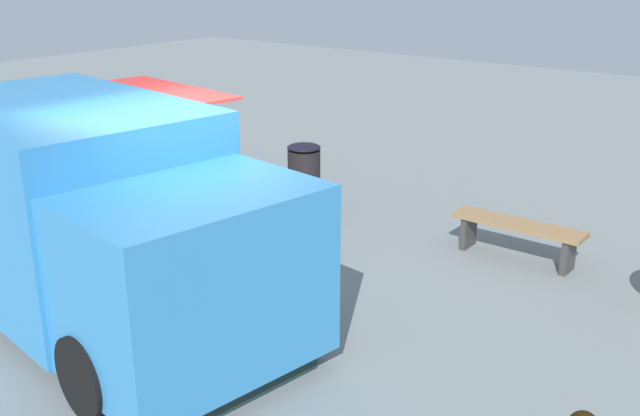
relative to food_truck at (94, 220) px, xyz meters
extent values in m
plane|color=slate|center=(-0.66, 0.78, -1.09)|extent=(40.00, 40.00, 0.00)
cube|color=#3182C2|center=(-0.09, -0.62, 0.15)|extent=(2.74, 3.77, 2.06)
cube|color=#3182C2|center=(0.28, 1.84, -0.07)|extent=(2.36, 1.79, 1.63)
cube|color=black|center=(0.38, 2.55, 0.22)|extent=(1.79, 0.29, 0.62)
cube|color=black|center=(-1.21, -0.45, 0.27)|extent=(0.30, 1.89, 0.72)
cube|color=red|center=(-1.50, -0.41, 1.14)|extent=(0.90, 2.15, 0.03)
cube|color=#182A2A|center=(0.02, 0.12, -0.98)|extent=(2.47, 4.93, 0.21)
cylinder|color=black|center=(1.25, 1.49, -0.71)|extent=(0.33, 0.78, 0.76)
cylinder|color=black|center=(-0.76, 1.79, -0.71)|extent=(0.33, 0.78, 0.76)
cylinder|color=black|center=(-1.18, -1.09, -0.71)|extent=(0.33, 0.78, 0.76)
cylinder|color=silver|center=(-3.62, -2.93, -0.97)|extent=(0.54, 0.54, 0.24)
torus|color=silver|center=(-3.62, -2.93, -0.86)|extent=(0.56, 0.56, 0.04)
ellipsoid|color=#31893A|center=(-3.62, -2.93, -0.65)|extent=(0.53, 0.53, 0.45)
sphere|color=#F4E957|center=(-3.41, -2.92, -0.59)|extent=(0.06, 0.06, 0.06)
sphere|color=#EAD762|center=(-3.42, -2.86, -0.59)|extent=(0.06, 0.06, 0.06)
sphere|color=#EFDE4F|center=(-3.61, -3.16, -0.62)|extent=(0.08, 0.08, 0.08)
sphere|color=#F9E161|center=(-3.42, -2.89, -0.57)|extent=(0.07, 0.07, 0.07)
sphere|color=#F9E552|center=(-3.49, -3.10, -0.58)|extent=(0.08, 0.08, 0.08)
cube|color=olive|center=(-4.21, 2.98, -0.61)|extent=(0.41, 1.71, 0.06)
cube|color=#373632|center=(-4.22, 2.30, -0.87)|extent=(0.34, 0.08, 0.44)
cube|color=#373632|center=(-4.21, 3.66, -0.87)|extent=(0.34, 0.08, 0.44)
cylinder|color=black|center=(-4.20, -0.52, -0.64)|extent=(0.51, 0.51, 0.90)
ellipsoid|color=black|center=(-4.20, -0.52, -0.14)|extent=(0.52, 0.52, 0.11)
camera|label=1|loc=(4.40, 6.40, 2.69)|focal=41.76mm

